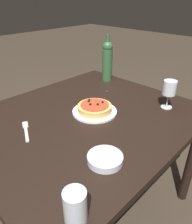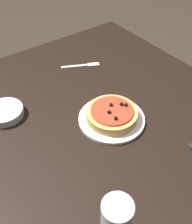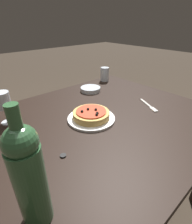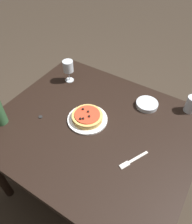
# 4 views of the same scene
# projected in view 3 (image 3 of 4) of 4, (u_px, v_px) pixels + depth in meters

# --- Properties ---
(ground_plane) EXTENTS (14.00, 14.00, 0.00)m
(ground_plane) POSITION_uv_depth(u_px,v_px,m) (100.00, 203.00, 1.28)
(ground_plane) COLOR #382D23
(dining_table) EXTENTS (1.18, 1.01, 0.73)m
(dining_table) POSITION_uv_depth(u_px,v_px,m) (102.00, 130.00, 0.97)
(dining_table) COLOR black
(dining_table) RESTS_ON ground_plane
(dinner_plate) EXTENTS (0.24, 0.24, 0.01)m
(dinner_plate) POSITION_uv_depth(u_px,v_px,m) (91.00, 118.00, 0.90)
(dinner_plate) COLOR white
(dinner_plate) RESTS_ON dining_table
(pizza) EXTENTS (0.19, 0.19, 0.05)m
(pizza) POSITION_uv_depth(u_px,v_px,m) (91.00, 114.00, 0.89)
(pizza) COLOR tan
(pizza) RESTS_ON dinner_plate
(wine_glass) EXTENTS (0.07, 0.07, 0.16)m
(wine_glass) POSITION_uv_depth(u_px,v_px,m) (2.00, 101.00, 0.82)
(wine_glass) COLOR silver
(wine_glass) RESTS_ON dining_table
(wine_bottle) EXTENTS (0.08, 0.08, 0.33)m
(wine_bottle) POSITION_uv_depth(u_px,v_px,m) (29.00, 176.00, 0.39)
(wine_bottle) COLOR #2D5633
(wine_bottle) RESTS_ON dining_table
(water_cup) EXTENTS (0.07, 0.07, 0.11)m
(water_cup) POSITION_uv_depth(u_px,v_px,m) (105.00, 74.00, 1.45)
(water_cup) COLOR silver
(water_cup) RESTS_ON dining_table
(side_bowl) EXTENTS (0.14, 0.14, 0.03)m
(side_bowl) POSITION_uv_depth(u_px,v_px,m) (91.00, 89.00, 1.25)
(side_bowl) COLOR silver
(side_bowl) RESTS_ON dining_table
(fork) EXTENTS (0.10, 0.17, 0.00)m
(fork) POSITION_uv_depth(u_px,v_px,m) (149.00, 106.00, 1.04)
(fork) COLOR beige
(fork) RESTS_ON dining_table
(bottle_cap) EXTENTS (0.02, 0.02, 0.01)m
(bottle_cap) POSITION_uv_depth(u_px,v_px,m) (63.00, 156.00, 0.66)
(bottle_cap) COLOR black
(bottle_cap) RESTS_ON dining_table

